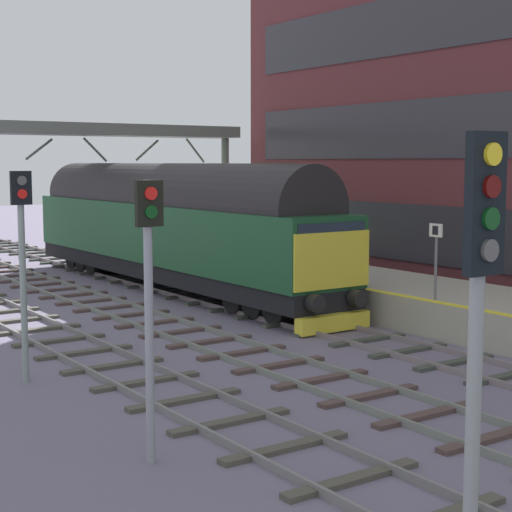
{
  "coord_description": "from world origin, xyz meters",
  "views": [
    {
      "loc": [
        -14.6,
        -19.73,
        4.72
      ],
      "look_at": [
        0.2,
        1.75,
        1.75
      ],
      "focal_mm": 58.0,
      "sensor_mm": 36.0,
      "label": 1
    }
  ],
  "objects": [
    {
      "name": "signal_post_far",
      "position": [
        -8.81,
        -2.59,
        2.82
      ],
      "size": [
        0.44,
        0.22,
        4.54
      ],
      "color": "gray",
      "rests_on": "ground"
    },
    {
      "name": "signal_post_near",
      "position": [
        -8.81,
        -14.85,
        3.24
      ],
      "size": [
        0.44,
        0.22,
        4.99
      ],
      "color": "gray",
      "rests_on": "ground"
    },
    {
      "name": "ground_plane",
      "position": [
        0.0,
        0.0,
        0.0
      ],
      "size": [
        140.0,
        140.0,
        0.0
      ],
      "primitive_type": "plane",
      "color": "slate",
      "rests_on": "ground"
    },
    {
      "name": "overhead_footbridge",
      "position": [
        -1.32,
        13.45,
        5.82
      ],
      "size": [
        16.04,
        2.0,
        6.35
      ],
      "color": "slate",
      "rests_on": "ground"
    },
    {
      "name": "platform_number_sign",
      "position": [
        1.97,
        -4.25,
        2.37
      ],
      "size": [
        0.1,
        0.44,
        2.07
      ],
      "color": "slate",
      "rests_on": "station_platform"
    },
    {
      "name": "station_platform",
      "position": [
        3.6,
        0.0,
        0.5
      ],
      "size": [
        4.0,
        44.0,
        1.01
      ],
      "color": "#A49F8F",
      "rests_on": "ground"
    },
    {
      "name": "track_main",
      "position": [
        0.0,
        0.0,
        0.06
      ],
      "size": [
        2.5,
        60.0,
        0.15
      ],
      "color": "slate",
      "rests_on": "ground"
    },
    {
      "name": "diesel_locomotive",
      "position": [
        0.0,
        7.11,
        2.49
      ],
      "size": [
        2.74,
        19.16,
        4.68
      ],
      "color": "black",
      "rests_on": "ground"
    },
    {
      "name": "signal_post_mid",
      "position": [
        -8.81,
        -8.42,
        2.77
      ],
      "size": [
        0.44,
        0.22,
        4.45
      ],
      "color": "gray",
      "rests_on": "ground"
    },
    {
      "name": "track_adjacent_west",
      "position": [
        -3.54,
        0.0,
        0.06
      ],
      "size": [
        2.5,
        60.0,
        0.15
      ],
      "color": "slate",
      "rests_on": "ground"
    },
    {
      "name": "track_adjacent_far_west",
      "position": [
        -6.74,
        0.0,
        0.06
      ],
      "size": [
        2.5,
        60.0,
        0.15
      ],
      "color": "slate",
      "rests_on": "ground"
    }
  ]
}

